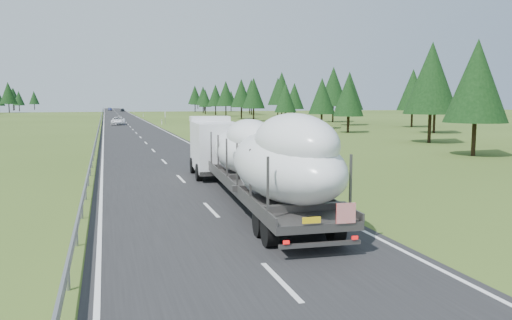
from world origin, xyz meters
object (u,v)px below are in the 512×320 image
object	(u,v)px
distant_van	(118,121)
distant_car_dark	(123,110)
highway_sign	(165,115)
boat_truck	(254,154)
distant_car_blue	(110,109)

from	to	relation	value
distant_van	distant_car_dark	xyz separation A→B (m)	(4.88, 123.14, -0.05)
highway_sign	boat_truck	size ratio (longest dim) A/B	0.13
distant_van	distant_car_dark	size ratio (longest dim) A/B	1.31
boat_truck	distant_van	bearing A→B (deg)	92.91
highway_sign	boat_truck	bearing A→B (deg)	-93.61
distant_car_blue	distant_van	bearing A→B (deg)	-94.42
highway_sign	distant_van	distance (m)	9.11
distant_car_dark	distant_car_blue	distance (m)	21.58
boat_truck	distant_car_blue	size ratio (longest dim) A/B	4.74
boat_truck	distant_car_blue	world-z (taller)	boat_truck
highway_sign	distant_car_dark	bearing A→B (deg)	91.92
distant_van	distant_car_blue	bearing A→B (deg)	93.45
highway_sign	distant_car_blue	world-z (taller)	highway_sign
distant_car_dark	distant_car_blue	world-z (taller)	distant_car_dark
distant_car_dark	distant_car_blue	size ratio (longest dim) A/B	1.00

